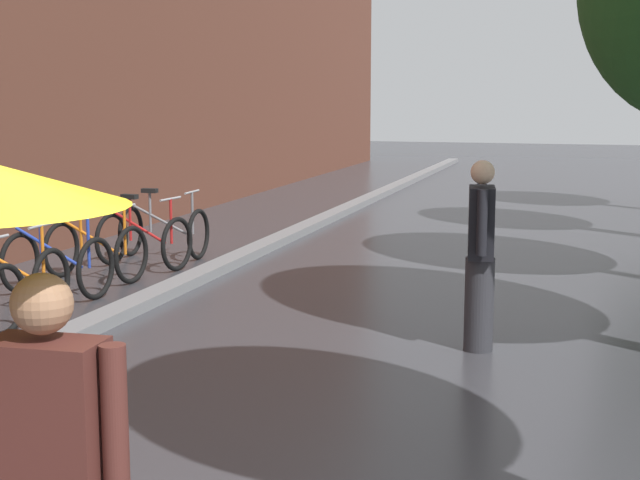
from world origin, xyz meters
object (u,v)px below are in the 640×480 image
object	(u,v)px
parked_bicycle_7	(164,231)
pedestrian_walking_midground	(480,254)
parked_bicycle_4	(57,263)
parked_bicycle_3	(8,276)
parked_bicycle_6	(144,239)
parked_bicycle_5	(95,250)

from	to	relation	value
parked_bicycle_7	pedestrian_walking_midground	size ratio (longest dim) A/B	0.64
parked_bicycle_4	parked_bicycle_7	distance (m)	2.60
parked_bicycle_3	pedestrian_walking_midground	xyz separation A→B (m)	(4.91, -0.07, 0.49)
parked_bicycle_3	pedestrian_walking_midground	distance (m)	4.93
parked_bicycle_3	parked_bicycle_7	world-z (taller)	same
parked_bicycle_3	parked_bicycle_7	bearing A→B (deg)	87.91
parked_bicycle_3	parked_bicycle_6	distance (m)	2.64
parked_bicycle_4	pedestrian_walking_midground	world-z (taller)	pedestrian_walking_midground
parked_bicycle_3	parked_bicycle_4	xyz separation A→B (m)	(0.07, 0.82, 0.00)
parked_bicycle_3	parked_bicycle_5	bearing A→B (deg)	88.97
parked_bicycle_3	parked_bicycle_4	distance (m)	0.82
parked_bicycle_3	parked_bicycle_5	size ratio (longest dim) A/B	0.96
parked_bicycle_6	parked_bicycle_7	size ratio (longest dim) A/B	1.06
parked_bicycle_4	parked_bicycle_5	distance (m)	0.91
parked_bicycle_3	pedestrian_walking_midground	bearing A→B (deg)	-0.85
parked_bicycle_4	pedestrian_walking_midground	distance (m)	4.94
parked_bicycle_4	parked_bicycle_6	world-z (taller)	same
parked_bicycle_5	parked_bicycle_6	size ratio (longest dim) A/B	0.98
parked_bicycle_5	parked_bicycle_7	xyz separation A→B (m)	(0.09, 1.68, 0.00)
pedestrian_walking_midground	parked_bicycle_7	bearing A→B (deg)	143.94
parked_bicycle_5	parked_bicycle_6	bearing A→B (deg)	78.76
parked_bicycle_4	parked_bicycle_6	size ratio (longest dim) A/B	0.97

